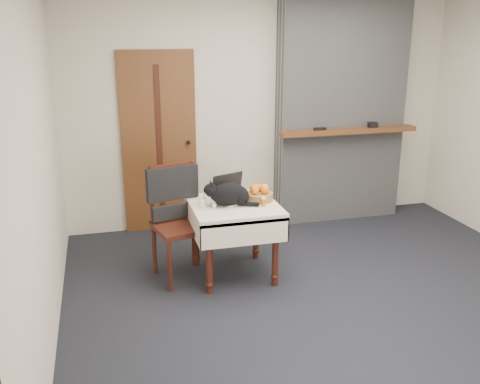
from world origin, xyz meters
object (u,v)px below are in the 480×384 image
(door, at_px, (159,143))
(chair, at_px, (176,206))
(cream_jar, at_px, (202,202))
(fruit_basket, at_px, (259,194))
(cat, at_px, (230,195))
(side_table, at_px, (234,216))
(laptop, at_px, (232,194))
(pill_bottle, at_px, (263,202))

(door, distance_m, chair, 1.26)
(cream_jar, relative_size, fruit_basket, 0.31)
(chair, bearing_deg, cat, -37.43)
(side_table, bearing_deg, laptop, 85.94)
(cat, relative_size, chair, 0.46)
(laptop, bearing_deg, chair, 151.53)
(fruit_basket, xyz_separation_m, chair, (-0.75, 0.13, -0.09))
(cat, height_order, fruit_basket, cat)
(cream_jar, xyz_separation_m, chair, (-0.21, 0.16, -0.07))
(door, distance_m, side_table, 1.53)
(laptop, height_order, chair, chair)
(fruit_basket, bearing_deg, pill_bottle, -94.12)
(cream_jar, distance_m, pill_bottle, 0.54)
(laptop, relative_size, pill_bottle, 4.97)
(cream_jar, height_order, chair, chair)
(side_table, distance_m, cat, 0.22)
(door, distance_m, cream_jar, 1.42)
(door, height_order, side_table, door)
(side_table, relative_size, laptop, 1.93)
(cream_jar, bearing_deg, laptop, 18.05)
(door, bearing_deg, fruit_basket, -60.91)
(cream_jar, bearing_deg, fruit_basket, 3.68)
(pill_bottle, relative_size, fruit_basket, 0.32)
(door, height_order, cream_jar, door)
(laptop, distance_m, cat, 0.16)
(laptop, height_order, cat, laptop)
(door, distance_m, fruit_basket, 1.56)
(laptop, distance_m, chair, 0.52)
(cream_jar, bearing_deg, chair, 142.48)
(side_table, height_order, cat, cat)
(cat, distance_m, fruit_basket, 0.31)
(side_table, height_order, laptop, laptop)
(fruit_basket, height_order, chair, chair)
(door, relative_size, cat, 4.10)
(pill_bottle, bearing_deg, door, 115.89)
(side_table, height_order, cream_jar, cream_jar)
(cream_jar, xyz_separation_m, fruit_basket, (0.54, 0.03, 0.02))
(cream_jar, bearing_deg, side_table, -1.82)
(laptop, height_order, fruit_basket, laptop)
(door, relative_size, pill_bottle, 24.62)
(side_table, xyz_separation_m, cream_jar, (-0.29, 0.01, 0.15))
(door, distance_m, laptop, 1.40)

